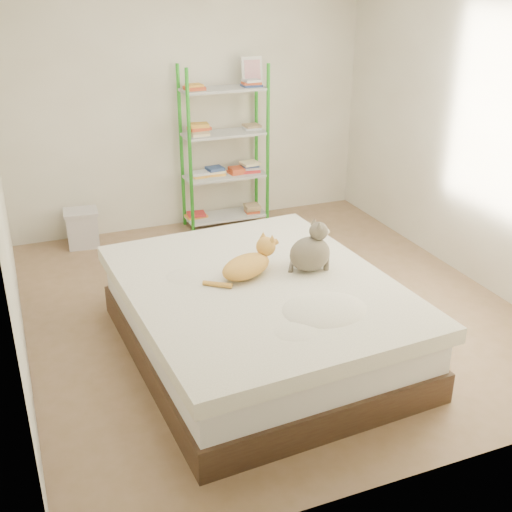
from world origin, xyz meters
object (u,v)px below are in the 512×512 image
grey_cat (310,247)px  white_bin (82,228)px  orange_cat (246,264)px  cardboard_box (250,251)px  bed (259,317)px  shelf_unit (225,152)px

grey_cat → white_bin: grey_cat is taller
orange_cat → cardboard_box: bearing=41.6°
grey_cat → cardboard_box: bearing=-2.3°
bed → grey_cat: (0.41, 0.05, 0.46)m
bed → cardboard_box: size_ratio=3.98×
shelf_unit → cardboard_box: 1.30m
grey_cat → shelf_unit: size_ratio=0.21×
grey_cat → shelf_unit: 2.46m
white_bin → cardboard_box: bearing=-38.3°
bed → orange_cat: (-0.05, 0.12, 0.38)m
orange_cat → cardboard_box: 1.46m
bed → shelf_unit: shelf_unit is taller
bed → cardboard_box: bed is taller
shelf_unit → white_bin: shelf_unit is taller
shelf_unit → grey_cat: bearing=-95.1°
cardboard_box → grey_cat: bearing=-65.3°
grey_cat → bed: bearing=96.9°
orange_cat → grey_cat: size_ratio=1.35×
bed → shelf_unit: size_ratio=1.32×
orange_cat → shelf_unit: shelf_unit is taller
white_bin → grey_cat: bearing=-61.5°
shelf_unit → cardboard_box: bearing=-98.1°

